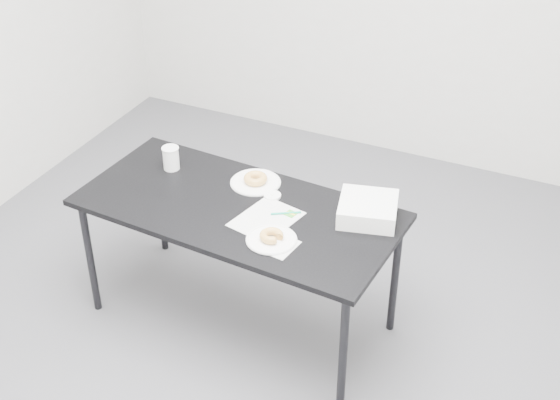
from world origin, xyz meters
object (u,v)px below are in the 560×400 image
at_px(plate_near, 271,239).
at_px(donut_far, 255,179).
at_px(scorecard, 266,219).
at_px(table, 238,216).
at_px(coffee_cup, 171,158).
at_px(donut_near, 271,236).
at_px(pen, 286,213).
at_px(bakery_box, 368,209).
at_px(plate_far, 256,182).

xyz_separation_m(plate_near, donut_far, (-0.28, 0.40, 0.02)).
bearing_deg(scorecard, donut_far, 137.62).
distance_m(table, coffee_cup, 0.51).
xyz_separation_m(donut_near, coffee_cup, (-0.73, 0.35, 0.03)).
relative_size(pen, bakery_box, 0.54).
relative_size(table, bakery_box, 5.98).
bearing_deg(donut_far, scorecard, -54.79).
xyz_separation_m(table, donut_far, (-0.02, 0.23, 0.08)).
height_order(plate_near, donut_far, donut_far).
bearing_deg(table, plate_far, 98.40).
height_order(table, bakery_box, bakery_box).
xyz_separation_m(plate_near, plate_far, (-0.28, 0.40, -0.00)).
height_order(donut_near, coffee_cup, coffee_cup).
bearing_deg(coffee_cup, bakery_box, 0.27).
relative_size(donut_near, coffee_cup, 0.88).
xyz_separation_m(scorecard, plate_near, (0.09, -0.14, 0.00)).
bearing_deg(bakery_box, plate_near, -146.82).
height_order(plate_near, donut_near, donut_near).
height_order(plate_near, bakery_box, bakery_box).
height_order(pen, bakery_box, bakery_box).
relative_size(table, donut_far, 13.38).
xyz_separation_m(pen, donut_far, (-0.25, 0.19, 0.02)).
bearing_deg(scorecard, coffee_cup, 174.32).
bearing_deg(plate_far, plate_near, -55.35).
relative_size(table, plate_far, 6.28).
distance_m(coffee_cup, bakery_box, 1.06).
bearing_deg(plate_near, donut_near, 0.00).
distance_m(table, plate_near, 0.32).
bearing_deg(coffee_cup, plate_near, -25.48).
height_order(table, donut_far, donut_far).
height_order(pen, coffee_cup, coffee_cup).
bearing_deg(coffee_cup, plate_far, 6.84).
distance_m(scorecard, plate_far, 0.32).
bearing_deg(donut_far, bakery_box, -4.66).
distance_m(pen, coffee_cup, 0.72).
height_order(table, donut_near, donut_near).
height_order(plate_far, coffee_cup, coffee_cup).
distance_m(pen, plate_far, 0.31).
height_order(donut_near, plate_far, donut_near).
relative_size(donut_near, bakery_box, 0.41).
distance_m(donut_far, bakery_box, 0.61).
relative_size(scorecard, pen, 2.15).
relative_size(pen, donut_far, 1.20).
height_order(table, scorecard, scorecard).
xyz_separation_m(coffee_cup, bakery_box, (1.06, 0.00, -0.02)).
xyz_separation_m(donut_near, bakery_box, (0.33, 0.35, 0.02)).
bearing_deg(donut_near, bakery_box, 47.20).
distance_m(scorecard, plate_near, 0.17).
distance_m(plate_near, plate_far, 0.49).
bearing_deg(bakery_box, table, -177.33).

